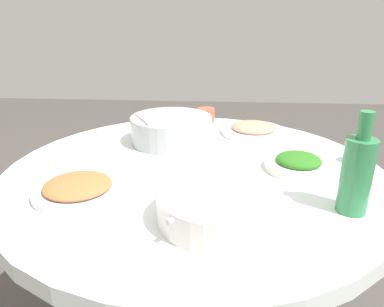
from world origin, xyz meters
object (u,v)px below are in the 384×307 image
soup_bowl (218,207)px  dish_tofu_braise (78,188)px  tea_cup_near (358,155)px  green_bottle (357,173)px  round_dining_table (195,202)px  rice_bowl (171,129)px  tea_cup_far (206,115)px  dish_shrimp (253,130)px  dish_greens (298,163)px

soup_bowl → dish_tofu_braise: bearing=74.5°
tea_cup_near → green_bottle: bearing=158.7°
tea_cup_near → round_dining_table: bearing=99.1°
round_dining_table → rice_bowl: bearing=23.0°
dish_tofu_braise → tea_cup_far: tea_cup_far is taller
tea_cup_far → dish_tofu_braise: bearing=156.4°
tea_cup_near → tea_cup_far: (0.43, 0.49, 0.00)m
round_dining_table → soup_bowl: (-0.28, -0.07, 0.15)m
soup_bowl → tea_cup_far: soup_bowl is taller
dish_tofu_braise → tea_cup_far: (0.69, -0.30, 0.01)m
rice_bowl → green_bottle: (-0.46, -0.48, 0.05)m
round_dining_table → dish_shrimp: 0.42m
dish_shrimp → tea_cup_far: 0.25m
rice_bowl → green_bottle: 0.66m
dish_shrimp → green_bottle: 0.60m
green_bottle → soup_bowl: bearing=101.3°
round_dining_table → dish_shrimp: bearing=-30.4°
rice_bowl → tea_cup_near: size_ratio=4.62×
dish_greens → tea_cup_near: (0.07, -0.19, 0.01)m
dish_greens → dish_shrimp: (0.33, 0.10, -0.00)m
soup_bowl → green_bottle: bearing=-78.7°
rice_bowl → dish_greens: 0.46m
tea_cup_far → tea_cup_near: bearing=-131.3°
round_dining_table → tea_cup_far: size_ratio=15.01×
soup_bowl → tea_cup_near: soup_bowl is taller
rice_bowl → tea_cup_far: size_ratio=3.85×
dish_shrimp → dish_greens: bearing=-162.5°
tea_cup_near → rice_bowl: bearing=75.6°
dish_shrimp → dish_tofu_braise: bearing=137.2°
dish_greens → tea_cup_far: size_ratio=2.62×
rice_bowl → soup_bowl: size_ratio=1.06×
tea_cup_near → dish_greens: bearing=108.8°
dish_shrimp → green_bottle: size_ratio=1.00×
soup_bowl → dish_shrimp: size_ratio=1.12×
dish_greens → tea_cup_far: (0.49, 0.29, 0.01)m
dish_tofu_braise → tea_cup_near: 0.83m
soup_bowl → green_bottle: green_bottle is taller
dish_greens → tea_cup_near: 0.20m
dish_tofu_braise → dish_greens: (0.20, -0.59, 0.00)m
dish_shrimp → tea_cup_far: (0.16, 0.19, 0.01)m
dish_greens → tea_cup_near: size_ratio=3.16×
green_bottle → tea_cup_near: 0.33m
soup_bowl → tea_cup_near: (0.36, -0.43, -0.01)m
dish_shrimp → tea_cup_near: bearing=-131.6°
green_bottle → tea_cup_near: (0.30, -0.12, -0.07)m
dish_greens → rice_bowl: bearing=61.5°
round_dining_table → dish_tofu_braise: 0.37m
rice_bowl → tea_cup_far: rice_bowl is taller
rice_bowl → tea_cup_far: (0.27, -0.11, -0.02)m
tea_cup_near → soup_bowl: bearing=130.2°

